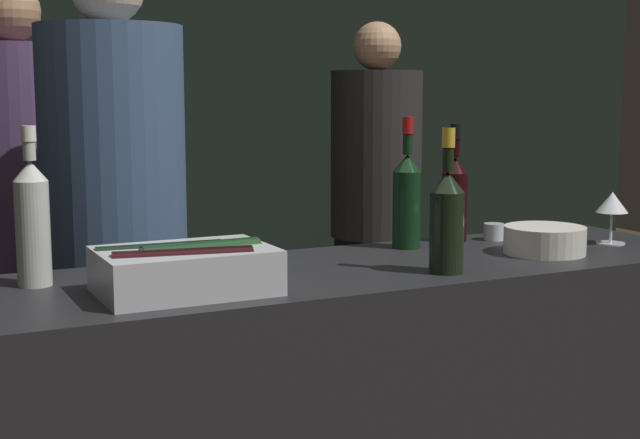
{
  "coord_description": "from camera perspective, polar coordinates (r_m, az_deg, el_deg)",
  "views": [
    {
      "loc": [
        -0.96,
        -1.64,
        1.42
      ],
      "look_at": [
        0.0,
        0.31,
        1.11
      ],
      "focal_mm": 50.0,
      "sensor_mm": 36.0,
      "label": 1
    }
  ],
  "objects": [
    {
      "name": "person_blond_tee",
      "position": [
        3.22,
        -18.75,
        0.22
      ],
      "size": [
        0.36,
        0.36,
        1.79
      ],
      "rotation": [
        0.0,
        0.0,
        -2.93
      ],
      "color": "black",
      "rests_on": "ground_plane"
    },
    {
      "name": "red_wine_bottle_burgundy",
      "position": [
        2.49,
        5.58,
        1.45
      ],
      "size": [
        0.08,
        0.08,
        0.37
      ],
      "color": "black",
      "rests_on": "bar_counter"
    },
    {
      "name": "person_grey_polo",
      "position": [
        3.95,
        3.58,
        1.31
      ],
      "size": [
        0.4,
        0.4,
        1.73
      ],
      "rotation": [
        0.0,
        0.0,
        3.05
      ],
      "color": "black",
      "rests_on": "ground_plane"
    },
    {
      "name": "wine_glass",
      "position": [
        2.68,
        18.19,
        0.91
      ],
      "size": [
        0.09,
        0.09,
        0.15
      ],
      "color": "silver",
      "rests_on": "bar_counter"
    },
    {
      "name": "white_wine_bottle",
      "position": [
        2.09,
        -17.93,
        0.03
      ],
      "size": [
        0.08,
        0.08,
        0.36
      ],
      "color": "#B2B7AD",
      "rests_on": "bar_counter"
    },
    {
      "name": "person_in_hoodie",
      "position": [
        2.67,
        -12.95,
        -0.94
      ],
      "size": [
        0.42,
        0.42,
        1.82
      ],
      "rotation": [
        0.0,
        0.0,
        -0.13
      ],
      "color": "black",
      "rests_on": "ground_plane"
    },
    {
      "name": "bowl_white",
      "position": [
        2.48,
        14.18,
        -1.23
      ],
      "size": [
        0.22,
        0.22,
        0.07
      ],
      "color": "silver",
      "rests_on": "bar_counter"
    },
    {
      "name": "red_wine_bottle_black_foil",
      "position": [
        2.62,
        8.6,
        1.57
      ],
      "size": [
        0.08,
        0.08,
        0.34
      ],
      "color": "black",
      "rests_on": "bar_counter"
    },
    {
      "name": "candle_votive",
      "position": [
        2.68,
        11.07,
        -0.77
      ],
      "size": [
        0.06,
        0.06,
        0.05
      ],
      "color": "silver",
      "rests_on": "bar_counter"
    },
    {
      "name": "champagne_bottle",
      "position": [
        2.15,
        8.13,
        0.14
      ],
      "size": [
        0.08,
        0.08,
        0.35
      ],
      "color": "black",
      "rests_on": "bar_counter"
    },
    {
      "name": "ice_bin_with_bottles",
      "position": [
        1.95,
        -8.65,
        -3.05
      ],
      "size": [
        0.37,
        0.25,
        0.11
      ],
      "color": "#B7BABF",
      "rests_on": "bar_counter"
    },
    {
      "name": "wall_back_chalkboard",
      "position": [
        4.33,
        -13.48,
        7.6
      ],
      "size": [
        6.4,
        0.06,
        2.8
      ],
      "color": "black",
      "rests_on": "ground_plane"
    }
  ]
}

